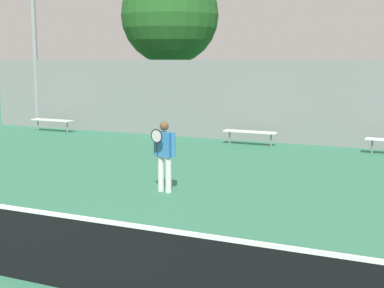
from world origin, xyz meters
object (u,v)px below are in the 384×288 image
bench_by_gate (250,132)px  tree_green_broad (170,16)px  tennis_net (15,242)px  bench_adjacent_court (52,121)px  tennis_player (164,152)px

bench_by_gate → tree_green_broad: (-5.64, 5.25, 4.47)m
tennis_net → bench_by_gate: tennis_net is taller
tennis_net → bench_by_gate: 12.12m
bench_adjacent_court → tree_green_broad: size_ratio=0.26×
bench_by_gate → bench_adjacent_court: bearing=180.0°
bench_by_gate → tennis_player: bearing=-88.4°
tennis_player → bench_adjacent_court: tennis_player is taller
tennis_player → tree_green_broad: 14.12m
tennis_net → tennis_player: (-0.30, 5.15, 0.39)m
bench_adjacent_court → bench_by_gate: same height
bench_adjacent_court → tennis_player: bearing=-38.8°
bench_by_gate → tree_green_broad: tree_green_broad is taller
tennis_net → tennis_player: 5.17m
tennis_player → tree_green_broad: (-5.83, 12.22, 4.01)m
tennis_player → bench_by_gate: bearing=102.4°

